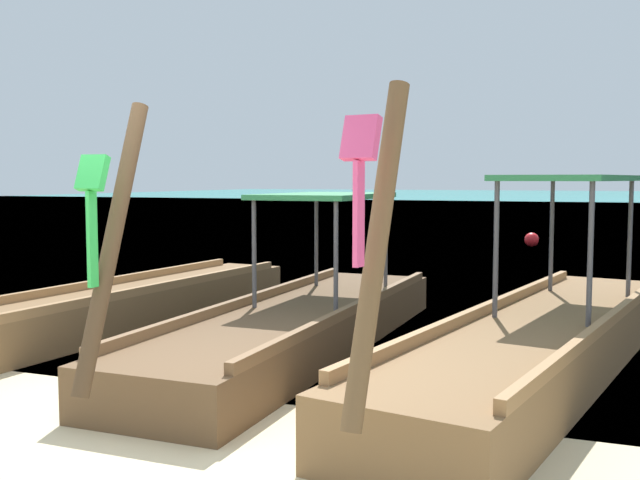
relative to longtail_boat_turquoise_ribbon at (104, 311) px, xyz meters
name	(u,v)px	position (x,y,z in m)	size (l,w,h in m)	color
ground	(170,437)	(2.81, -2.90, -0.26)	(120.00, 120.00, 0.00)	beige
sea_water	(570,201)	(2.81, 58.14, -0.26)	(120.00, 120.00, 0.00)	teal
longtail_boat_turquoise_ribbon	(104,311)	(0.00, 0.00, 0.00)	(1.69, 7.37, 2.45)	brown
longtail_boat_green_ribbon	(300,322)	(2.60, 0.06, 0.04)	(1.44, 6.77, 2.44)	brown
longtail_boat_pink_ribbon	(544,339)	(5.22, -0.01, 0.07)	(2.53, 7.27, 2.46)	brown
mooring_buoy_near	(532,240)	(3.82, 13.84, -0.06)	(0.40, 0.40, 0.40)	red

